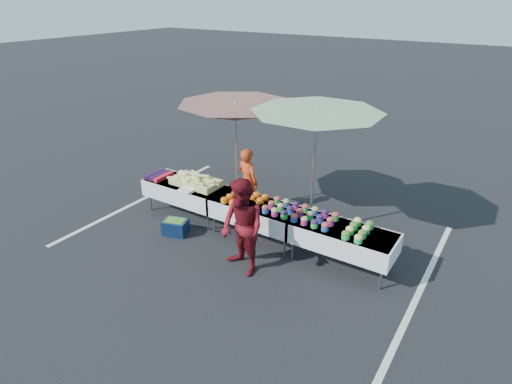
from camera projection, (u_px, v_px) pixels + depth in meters
The scene contains 17 objects.
ground at pixel (256, 237), 8.59m from camera, with size 80.00×80.00×0.00m, color black.
stripe_left at pixel (143, 199), 10.16m from camera, with size 0.10×5.00×0.00m, color silver.
stripe_right at pixel (419, 292), 7.02m from camera, with size 0.10×5.00×0.00m, color silver.
table_left at pixel (186, 190), 9.23m from camera, with size 1.86×0.81×0.75m.
table_center at pixel (256, 211), 8.34m from camera, with size 1.86×0.81×0.75m.
table_right at pixel (343, 237), 7.46m from camera, with size 1.86×0.81×0.75m.
berry_punnets at pixel (159, 175), 9.44m from camera, with size 0.40×0.54×0.08m.
corn_pile at pixel (195, 181), 9.03m from camera, with size 1.16×0.57×0.26m.
plastic_bags at pixel (187, 190), 8.77m from camera, with size 0.30×0.25×0.05m, color white.
carrot_bowls at pixel (245, 198), 8.37m from camera, with size 0.75×0.69×0.11m.
potato_cups at pixel (300, 212), 7.77m from camera, with size 1.34×0.58×0.16m.
bean_baskets at pixel (358, 230), 7.22m from camera, with size 0.36×0.68×0.15m.
vendor at pixel (248, 181), 9.25m from camera, with size 0.54×0.36×1.49m, color red.
customer at pixel (242, 228), 7.21m from camera, with size 0.84×0.65×1.73m, color maroon.
umbrella_left at pixel (235, 113), 8.76m from camera, with size 2.79×2.79×2.44m.
umbrella_right at pixel (316, 123), 7.83m from camera, with size 3.21×3.21×2.53m.
storage_bin at pixel (175, 227), 8.64m from camera, with size 0.56×0.47×0.31m.
Camera 1 is at (4.00, -6.21, 4.47)m, focal length 30.00 mm.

